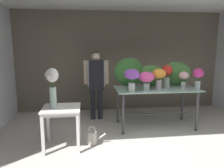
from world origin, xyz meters
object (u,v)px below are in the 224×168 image
Objects in this scene: florist at (96,79)px; vase_violet_dahlias at (132,77)px; vase_sunset_stock at (159,76)px; vase_blush_roses at (184,78)px; vase_magenta_tulips at (198,76)px; side_table_white at (62,113)px; vase_scarlet_ranunculus at (167,74)px; watering_can at (92,137)px; vase_fuchsia_lilies at (147,78)px; vase_white_roses_tall at (52,84)px; display_table_glass at (156,95)px.

vase_violet_dahlias is (0.65, -0.95, 0.17)m from florist.
vase_violet_dahlias is at bearing -165.88° from vase_sunset_stock.
vase_magenta_tulips is (0.23, -0.16, 0.05)m from vase_blush_roses.
vase_magenta_tulips is at bearing 10.36° from side_table_white.
side_table_white is at bearing -159.34° from vase_scarlet_ranunculus.
watering_can is (-0.81, -0.41, -1.04)m from vase_violet_dahlias.
vase_scarlet_ranunculus is at bearing 26.90° from vase_fuchsia_lilies.
vase_blush_roses is at bearing 9.24° from vase_violet_dahlias.
florist is at bearing 157.36° from vase_blush_roses.
vase_white_roses_tall is (-2.62, -0.66, 0.03)m from vase_blush_roses.
florist is 4.47× the size of vase_blush_roses.
display_table_glass is 0.69m from vase_blush_roses.
florist is 4.25× the size of vase_fuchsia_lilies.
watering_can is (-1.42, -0.57, -1.02)m from vase_sunset_stock.
florist is 1.97m from vase_blush_roses.
vase_magenta_tulips reaches higher than vase_sunset_stock.
vase_scarlet_ranunculus is (-0.55, 0.32, 0.01)m from vase_magenta_tulips.
vase_magenta_tulips is at bearing -30.66° from vase_scarlet_ranunculus.
side_table_white is (-1.93, -0.75, -0.10)m from display_table_glass.
vase_white_roses_tall reaches higher than vase_violet_dahlias.
vase_magenta_tulips is 2.47m from watering_can.
vase_fuchsia_lilies is 0.86× the size of vase_magenta_tulips.
side_table_white is at bearing -160.63° from vase_violet_dahlias.
watering_can is at bearing 4.69° from vase_white_roses_tall.
vase_violet_dahlias reaches higher than vase_blush_roses.
vase_blush_roses is at bearing 6.99° from vase_fuchsia_lilies.
florist reaches higher than vase_violet_dahlias.
vase_scarlet_ranunculus is at bearing 24.83° from watering_can.
vase_magenta_tulips reaches higher than vase_blush_roses.
side_table_white reaches higher than watering_can.
vase_scarlet_ranunculus is at bearing 20.66° from side_table_white.
vase_fuchsia_lilies is at bearing -153.10° from vase_scarlet_ranunculus.
side_table_white is at bearing -115.50° from florist.
display_table_glass is at bearing 170.39° from vase_blush_roses.
vase_blush_roses reaches higher than watering_can.
side_table_white is 1.63× the size of vase_magenta_tulips.
vase_violet_dahlias is 1.53m from vase_white_roses_tall.
display_table_glass is 2.07m from side_table_white.
vase_magenta_tulips is at bearing -8.67° from vase_sunset_stock.
vase_scarlet_ranunculus is at bearing 15.54° from display_table_glass.
florist is 4.61× the size of watering_can.
vase_white_roses_tall is (-2.86, -0.50, -0.01)m from vase_magenta_tulips.
florist is 2.41× the size of vase_white_roses_tall.
vase_blush_roses is (0.56, 0.04, -0.05)m from vase_sunset_stock.
vase_blush_roses is at bearing -9.61° from display_table_glass.
vase_white_roses_tall is at bearing -179.90° from side_table_white.
vase_fuchsia_lilies is 0.78× the size of vase_scarlet_ranunculus.
vase_fuchsia_lilies is at bearing -173.01° from vase_blush_roses.
vase_sunset_stock is 0.80m from vase_magenta_tulips.
vase_violet_dahlias is 0.34m from vase_fuchsia_lilies.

